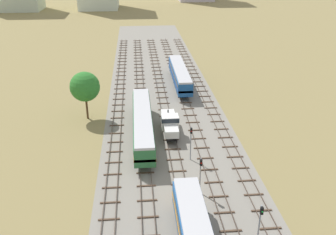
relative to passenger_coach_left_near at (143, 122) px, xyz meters
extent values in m
plane|color=olive|center=(4.32, 5.02, -2.61)|extent=(480.00, 480.00, 0.00)
cube|color=gray|center=(4.32, 5.02, -2.61)|extent=(21.28, 176.00, 0.01)
cube|color=#47382D|center=(-5.04, 6.02, -2.40)|extent=(0.07, 126.00, 0.15)
cube|color=#47382D|center=(-3.60, 6.02, -2.40)|extent=(0.07, 126.00, 0.15)
cube|color=brown|center=(-4.32, -19.48, -2.54)|extent=(2.40, 0.22, 0.14)
cube|color=brown|center=(-4.32, -16.48, -2.54)|extent=(2.40, 0.22, 0.14)
cube|color=brown|center=(-4.32, -13.48, -2.54)|extent=(2.40, 0.22, 0.14)
cube|color=brown|center=(-4.32, -10.48, -2.54)|extent=(2.40, 0.22, 0.14)
cube|color=brown|center=(-4.32, -7.48, -2.54)|extent=(2.40, 0.22, 0.14)
cube|color=brown|center=(-4.32, -4.48, -2.54)|extent=(2.40, 0.22, 0.14)
cube|color=brown|center=(-4.32, -1.48, -2.54)|extent=(2.40, 0.22, 0.14)
cube|color=brown|center=(-4.32, 1.52, -2.54)|extent=(2.40, 0.22, 0.14)
cube|color=brown|center=(-4.32, 4.52, -2.54)|extent=(2.40, 0.22, 0.14)
cube|color=brown|center=(-4.32, 7.52, -2.54)|extent=(2.40, 0.22, 0.14)
cube|color=brown|center=(-4.32, 10.52, -2.54)|extent=(2.40, 0.22, 0.14)
cube|color=brown|center=(-4.32, 13.52, -2.54)|extent=(2.40, 0.22, 0.14)
cube|color=brown|center=(-4.32, 16.52, -2.54)|extent=(2.40, 0.22, 0.14)
cube|color=brown|center=(-4.32, 19.52, -2.54)|extent=(2.40, 0.22, 0.14)
cube|color=brown|center=(-4.32, 22.52, -2.54)|extent=(2.40, 0.22, 0.14)
cube|color=brown|center=(-4.32, 25.52, -2.54)|extent=(2.40, 0.22, 0.14)
cube|color=brown|center=(-4.32, 28.52, -2.54)|extent=(2.40, 0.22, 0.14)
cube|color=brown|center=(-4.32, 31.52, -2.54)|extent=(2.40, 0.22, 0.14)
cube|color=brown|center=(-4.32, 34.52, -2.54)|extent=(2.40, 0.22, 0.14)
cube|color=brown|center=(-4.32, 37.52, -2.54)|extent=(2.40, 0.22, 0.14)
cube|color=brown|center=(-4.32, 40.52, -2.54)|extent=(2.40, 0.22, 0.14)
cube|color=brown|center=(-4.32, 43.52, -2.54)|extent=(2.40, 0.22, 0.14)
cube|color=brown|center=(-4.32, 46.52, -2.54)|extent=(2.40, 0.22, 0.14)
cube|color=brown|center=(-4.32, 49.52, -2.54)|extent=(2.40, 0.22, 0.14)
cube|color=brown|center=(-4.32, 52.52, -2.54)|extent=(2.40, 0.22, 0.14)
cube|color=brown|center=(-4.32, 55.52, -2.54)|extent=(2.40, 0.22, 0.14)
cube|color=brown|center=(-4.32, 58.52, -2.54)|extent=(2.40, 0.22, 0.14)
cube|color=brown|center=(-4.32, 61.52, -2.54)|extent=(2.40, 0.22, 0.14)
cube|color=brown|center=(-4.32, 64.52, -2.54)|extent=(2.40, 0.22, 0.14)
cube|color=brown|center=(-4.32, 67.52, -2.54)|extent=(2.40, 0.22, 0.14)
cube|color=#47382D|center=(-0.72, 6.02, -2.40)|extent=(0.07, 126.00, 0.15)
cube|color=#47382D|center=(0.72, 6.02, -2.40)|extent=(0.07, 126.00, 0.15)
cube|color=brown|center=(0.00, -19.48, -2.54)|extent=(2.40, 0.22, 0.14)
cube|color=brown|center=(0.00, -16.48, -2.54)|extent=(2.40, 0.22, 0.14)
cube|color=brown|center=(0.00, -13.48, -2.54)|extent=(2.40, 0.22, 0.14)
cube|color=brown|center=(0.00, -10.48, -2.54)|extent=(2.40, 0.22, 0.14)
cube|color=brown|center=(0.00, -7.48, -2.54)|extent=(2.40, 0.22, 0.14)
cube|color=brown|center=(0.00, -4.48, -2.54)|extent=(2.40, 0.22, 0.14)
cube|color=brown|center=(0.00, -1.48, -2.54)|extent=(2.40, 0.22, 0.14)
cube|color=brown|center=(0.00, 1.52, -2.54)|extent=(2.40, 0.22, 0.14)
cube|color=brown|center=(0.00, 4.52, -2.54)|extent=(2.40, 0.22, 0.14)
cube|color=brown|center=(0.00, 7.52, -2.54)|extent=(2.40, 0.22, 0.14)
cube|color=brown|center=(0.00, 10.52, -2.54)|extent=(2.40, 0.22, 0.14)
cube|color=brown|center=(0.00, 13.52, -2.54)|extent=(2.40, 0.22, 0.14)
cube|color=brown|center=(0.00, 16.52, -2.54)|extent=(2.40, 0.22, 0.14)
cube|color=brown|center=(0.00, 19.52, -2.54)|extent=(2.40, 0.22, 0.14)
cube|color=brown|center=(0.00, 22.52, -2.54)|extent=(2.40, 0.22, 0.14)
cube|color=brown|center=(0.00, 25.52, -2.54)|extent=(2.40, 0.22, 0.14)
cube|color=brown|center=(0.00, 28.52, -2.54)|extent=(2.40, 0.22, 0.14)
cube|color=brown|center=(0.00, 31.52, -2.54)|extent=(2.40, 0.22, 0.14)
cube|color=brown|center=(0.00, 34.52, -2.54)|extent=(2.40, 0.22, 0.14)
cube|color=brown|center=(0.00, 37.52, -2.54)|extent=(2.40, 0.22, 0.14)
cube|color=brown|center=(0.00, 40.52, -2.54)|extent=(2.40, 0.22, 0.14)
cube|color=brown|center=(0.00, 43.52, -2.54)|extent=(2.40, 0.22, 0.14)
cube|color=brown|center=(0.00, 46.52, -2.54)|extent=(2.40, 0.22, 0.14)
cube|color=brown|center=(0.00, 49.52, -2.54)|extent=(2.40, 0.22, 0.14)
cube|color=brown|center=(0.00, 52.52, -2.54)|extent=(2.40, 0.22, 0.14)
cube|color=brown|center=(0.00, 55.52, -2.54)|extent=(2.40, 0.22, 0.14)
cube|color=brown|center=(0.00, 58.52, -2.54)|extent=(2.40, 0.22, 0.14)
cube|color=brown|center=(0.00, 61.52, -2.54)|extent=(2.40, 0.22, 0.14)
cube|color=brown|center=(0.00, 64.52, -2.54)|extent=(2.40, 0.22, 0.14)
cube|color=brown|center=(0.00, 67.52, -2.54)|extent=(2.40, 0.22, 0.14)
cube|color=#47382D|center=(3.60, 6.02, -2.40)|extent=(0.07, 126.00, 0.15)
cube|color=#47382D|center=(5.04, 6.02, -2.40)|extent=(0.07, 126.00, 0.15)
cube|color=brown|center=(4.32, -22.48, -2.54)|extent=(2.40, 0.22, 0.14)
cube|color=brown|center=(4.32, -19.48, -2.54)|extent=(2.40, 0.22, 0.14)
cube|color=brown|center=(4.32, -16.48, -2.54)|extent=(2.40, 0.22, 0.14)
cube|color=brown|center=(4.32, -13.48, -2.54)|extent=(2.40, 0.22, 0.14)
cube|color=brown|center=(4.32, -10.48, -2.54)|extent=(2.40, 0.22, 0.14)
cube|color=brown|center=(4.32, -7.48, -2.54)|extent=(2.40, 0.22, 0.14)
cube|color=brown|center=(4.32, -4.48, -2.54)|extent=(2.40, 0.22, 0.14)
cube|color=brown|center=(4.32, -1.48, -2.54)|extent=(2.40, 0.22, 0.14)
cube|color=brown|center=(4.32, 1.52, -2.54)|extent=(2.40, 0.22, 0.14)
cube|color=brown|center=(4.32, 4.52, -2.54)|extent=(2.40, 0.22, 0.14)
cube|color=brown|center=(4.32, 7.52, -2.54)|extent=(2.40, 0.22, 0.14)
cube|color=brown|center=(4.32, 10.52, -2.54)|extent=(2.40, 0.22, 0.14)
cube|color=brown|center=(4.32, 13.52, -2.54)|extent=(2.40, 0.22, 0.14)
cube|color=brown|center=(4.32, 16.52, -2.54)|extent=(2.40, 0.22, 0.14)
cube|color=brown|center=(4.32, 19.52, -2.54)|extent=(2.40, 0.22, 0.14)
cube|color=brown|center=(4.32, 22.52, -2.54)|extent=(2.40, 0.22, 0.14)
cube|color=brown|center=(4.32, 25.52, -2.54)|extent=(2.40, 0.22, 0.14)
cube|color=brown|center=(4.32, 28.52, -2.54)|extent=(2.40, 0.22, 0.14)
cube|color=brown|center=(4.32, 31.52, -2.54)|extent=(2.40, 0.22, 0.14)
cube|color=brown|center=(4.32, 34.52, -2.54)|extent=(2.40, 0.22, 0.14)
cube|color=brown|center=(4.32, 37.52, -2.54)|extent=(2.40, 0.22, 0.14)
cube|color=brown|center=(4.32, 40.52, -2.54)|extent=(2.40, 0.22, 0.14)
cube|color=brown|center=(4.32, 43.52, -2.54)|extent=(2.40, 0.22, 0.14)
cube|color=brown|center=(4.32, 46.52, -2.54)|extent=(2.40, 0.22, 0.14)
cube|color=brown|center=(4.32, 49.52, -2.54)|extent=(2.40, 0.22, 0.14)
cube|color=brown|center=(4.32, 52.52, -2.54)|extent=(2.40, 0.22, 0.14)
cube|color=brown|center=(4.32, 55.52, -2.54)|extent=(2.40, 0.22, 0.14)
cube|color=brown|center=(4.32, 58.52, -2.54)|extent=(2.40, 0.22, 0.14)
cube|color=brown|center=(4.32, 61.52, -2.54)|extent=(2.40, 0.22, 0.14)
cube|color=brown|center=(4.32, 64.52, -2.54)|extent=(2.40, 0.22, 0.14)
cube|color=brown|center=(4.32, 67.52, -2.54)|extent=(2.40, 0.22, 0.14)
cube|color=#47382D|center=(7.92, 6.02, -2.40)|extent=(0.07, 126.00, 0.15)
cube|color=#47382D|center=(9.36, 6.02, -2.40)|extent=(0.07, 126.00, 0.15)
cube|color=brown|center=(8.64, -22.48, -2.54)|extent=(2.40, 0.22, 0.14)
cube|color=brown|center=(8.64, -19.48, -2.54)|extent=(2.40, 0.22, 0.14)
cube|color=brown|center=(8.64, -16.48, -2.54)|extent=(2.40, 0.22, 0.14)
cube|color=brown|center=(8.64, -13.48, -2.54)|extent=(2.40, 0.22, 0.14)
cube|color=brown|center=(8.64, -10.48, -2.54)|extent=(2.40, 0.22, 0.14)
cube|color=brown|center=(8.64, -7.48, -2.54)|extent=(2.40, 0.22, 0.14)
cube|color=brown|center=(8.64, -4.48, -2.54)|extent=(2.40, 0.22, 0.14)
cube|color=brown|center=(8.64, -1.48, -2.54)|extent=(2.40, 0.22, 0.14)
cube|color=brown|center=(8.64, 1.52, -2.54)|extent=(2.40, 0.22, 0.14)
cube|color=brown|center=(8.64, 4.52, -2.54)|extent=(2.40, 0.22, 0.14)
cube|color=brown|center=(8.64, 7.52, -2.54)|extent=(2.40, 0.22, 0.14)
cube|color=brown|center=(8.64, 10.52, -2.54)|extent=(2.40, 0.22, 0.14)
cube|color=brown|center=(8.64, 13.52, -2.54)|extent=(2.40, 0.22, 0.14)
cube|color=brown|center=(8.64, 16.52, -2.54)|extent=(2.40, 0.22, 0.14)
cube|color=brown|center=(8.64, 19.52, -2.54)|extent=(2.40, 0.22, 0.14)
cube|color=brown|center=(8.64, 22.52, -2.54)|extent=(2.40, 0.22, 0.14)
cube|color=brown|center=(8.64, 25.52, -2.54)|extent=(2.40, 0.22, 0.14)
cube|color=brown|center=(8.64, 28.52, -2.54)|extent=(2.40, 0.22, 0.14)
cube|color=brown|center=(8.64, 31.52, -2.54)|extent=(2.40, 0.22, 0.14)
cube|color=brown|center=(8.64, 34.52, -2.54)|extent=(2.40, 0.22, 0.14)
cube|color=brown|center=(8.64, 37.52, -2.54)|extent=(2.40, 0.22, 0.14)
cube|color=brown|center=(8.64, 40.52, -2.54)|extent=(2.40, 0.22, 0.14)
cube|color=brown|center=(8.64, 43.52, -2.54)|extent=(2.40, 0.22, 0.14)
cube|color=brown|center=(8.64, 46.52, -2.54)|extent=(2.40, 0.22, 0.14)
cube|color=brown|center=(8.64, 49.52, -2.54)|extent=(2.40, 0.22, 0.14)
cube|color=brown|center=(8.64, 52.52, -2.54)|extent=(2.40, 0.22, 0.14)
cube|color=brown|center=(8.64, 55.52, -2.54)|extent=(2.40, 0.22, 0.14)
cube|color=brown|center=(8.64, 58.52, -2.54)|extent=(2.40, 0.22, 0.14)
cube|color=brown|center=(8.64, 61.52, -2.54)|extent=(2.40, 0.22, 0.14)
cube|color=brown|center=(8.64, 64.52, -2.54)|extent=(2.40, 0.22, 0.14)
cube|color=brown|center=(8.64, 67.52, -2.54)|extent=(2.40, 0.22, 0.14)
cube|color=#47382D|center=(12.24, 6.02, -2.40)|extent=(0.07, 126.00, 0.15)
cube|color=#47382D|center=(13.68, 6.02, -2.40)|extent=(0.07, 126.00, 0.15)
cube|color=brown|center=(12.96, -22.48, -2.54)|extent=(2.40, 0.22, 0.14)
cube|color=brown|center=(12.96, -19.48, -2.54)|extent=(2.40, 0.22, 0.14)
cube|color=brown|center=(12.96, -16.48, -2.54)|extent=(2.40, 0.22, 0.14)
cube|color=brown|center=(12.96, -13.48, -2.54)|extent=(2.40, 0.22, 0.14)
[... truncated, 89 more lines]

